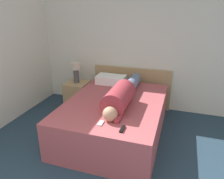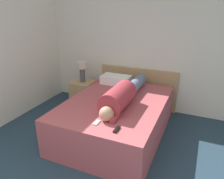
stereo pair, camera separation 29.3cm
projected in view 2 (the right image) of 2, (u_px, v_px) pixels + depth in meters
name	position (u px, v px, depth m)	size (l,w,h in m)	color
wall_back	(144.00, 44.00, 4.19)	(5.18, 0.06, 2.60)	silver
bed	(116.00, 118.00, 3.53)	(1.46, 2.00, 0.59)	#A84C51
headboard	(137.00, 88.00, 4.47)	(1.58, 0.04, 0.82)	tan
nightstand	(83.00, 94.00, 4.55)	(0.44, 0.43, 0.54)	tan
table_lamp	(82.00, 69.00, 4.36)	(0.20, 0.20, 0.42)	#4C4C51
person_lying	(123.00, 95.00, 3.29)	(0.34, 1.65, 0.34)	tan
pillow_near_headboard	(116.00, 80.00, 4.16)	(0.55, 0.31, 0.16)	white
tv_remote	(117.00, 129.00, 2.63)	(0.04, 0.15, 0.02)	black
cell_phone	(97.00, 122.00, 2.79)	(0.06, 0.13, 0.01)	#B2B7BC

